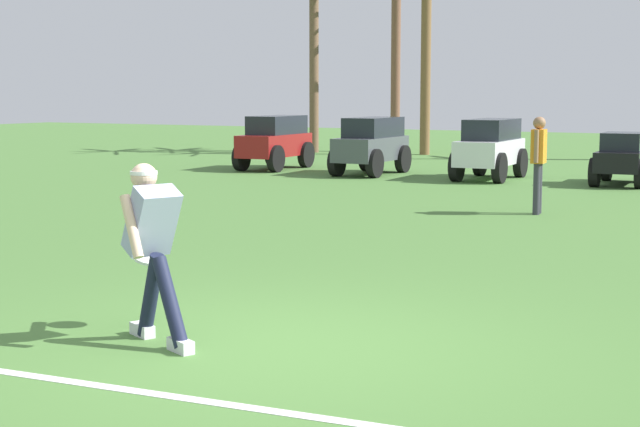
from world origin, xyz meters
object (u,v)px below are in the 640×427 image
at_px(parked_car_slot_d, 623,158).
at_px(frisbee_in_flight, 148,259).
at_px(parked_car_slot_c, 490,147).
at_px(parked_car_slot_b, 372,144).
at_px(palm_tree_right_of_centre, 426,34).
at_px(palm_tree_far_left, 315,37).
at_px(palm_tree_left_of_centre, 396,30).
at_px(parked_car_slot_a, 275,140).
at_px(frisbee_thrower, 153,242).
at_px(teammate_near_sideline, 538,156).

bearing_deg(parked_car_slot_d, frisbee_in_flight, -94.17).
bearing_deg(parked_car_slot_c, parked_car_slot_b, -179.11).
height_order(parked_car_slot_b, parked_car_slot_d, parked_car_slot_b).
height_order(parked_car_slot_c, palm_tree_right_of_centre, palm_tree_right_of_centre).
bearing_deg(palm_tree_right_of_centre, palm_tree_far_left, -170.09).
distance_m(frisbee_in_flight, palm_tree_left_of_centre, 24.33).
bearing_deg(parked_car_slot_b, palm_tree_left_of_centre, 109.88).
xyz_separation_m(palm_tree_far_left, palm_tree_left_of_centre, (2.11, 1.59, 0.27)).
bearing_deg(parked_car_slot_c, palm_tree_right_of_centre, 121.65).
xyz_separation_m(palm_tree_far_left, palm_tree_right_of_centre, (3.53, 0.62, 0.05)).
distance_m(parked_car_slot_a, palm_tree_far_left, 7.38).
bearing_deg(parked_car_slot_a, palm_tree_far_left, 109.71).
relative_size(parked_car_slot_b, parked_car_slot_c, 1.00).
xyz_separation_m(parked_car_slot_d, palm_tree_left_of_centre, (-8.76, 8.12, 3.34)).
bearing_deg(frisbee_thrower, parked_car_slot_c, 98.15).
xyz_separation_m(parked_car_slot_c, parked_car_slot_d, (2.88, 0.07, -0.16)).
bearing_deg(teammate_near_sideline, palm_tree_far_left, 130.86).
relative_size(frisbee_thrower, parked_car_slot_b, 0.58).
bearing_deg(parked_car_slot_c, palm_tree_far_left, 140.40).
distance_m(frisbee_thrower, palm_tree_right_of_centre, 23.39).
bearing_deg(palm_tree_far_left, palm_tree_right_of_centre, 9.91).
bearing_deg(palm_tree_far_left, frisbee_thrower, -64.89).
xyz_separation_m(parked_car_slot_d, palm_tree_far_left, (-10.87, 6.54, 3.07)).
xyz_separation_m(teammate_near_sideline, palm_tree_far_left, (-10.63, 12.28, 2.70)).
height_order(frisbee_thrower, parked_car_slot_d, frisbee_thrower).
bearing_deg(frisbee_thrower, parked_car_slot_b, 108.62).
distance_m(parked_car_slot_b, parked_car_slot_c, 2.90).
bearing_deg(parked_car_slot_c, parked_car_slot_d, 1.40).
bearing_deg(parked_car_slot_d, parked_car_slot_a, 178.98).
bearing_deg(frisbee_in_flight, parked_car_slot_d, 85.83).
bearing_deg(teammate_near_sideline, frisbee_in_flight, -95.30).
relative_size(palm_tree_left_of_centre, palm_tree_right_of_centre, 1.04).
xyz_separation_m(parked_car_slot_d, palm_tree_right_of_centre, (-7.33, 7.15, 3.12)).
bearing_deg(parked_car_slot_b, frisbee_thrower, -71.38).
relative_size(parked_car_slot_c, palm_tree_left_of_centre, 0.39).
height_order(parked_car_slot_a, palm_tree_far_left, palm_tree_far_left).
xyz_separation_m(parked_car_slot_c, palm_tree_left_of_centre, (-5.88, 8.19, 3.19)).
xyz_separation_m(frisbee_thrower, frisbee_in_flight, (-0.34, 0.38, -0.22)).
bearing_deg(palm_tree_right_of_centre, frisbee_thrower, -73.47).
bearing_deg(palm_tree_left_of_centre, frisbee_thrower, -70.93).
bearing_deg(frisbee_thrower, parked_car_slot_d, 87.24).
distance_m(parked_car_slot_c, palm_tree_right_of_centre, 8.99).
xyz_separation_m(parked_car_slot_a, parked_car_slot_d, (8.58, -0.15, -0.16)).
bearing_deg(parked_car_slot_c, frisbee_thrower, -81.85).
relative_size(frisbee_in_flight, palm_tree_left_of_centre, 0.04).
distance_m(parked_car_slot_c, parked_car_slot_d, 2.89).
distance_m(parked_car_slot_d, palm_tree_left_of_centre, 12.40).
height_order(frisbee_in_flight, parked_car_slot_b, parked_car_slot_b).
bearing_deg(parked_car_slot_d, parked_car_slot_b, -178.86).
relative_size(teammate_near_sideline, parked_car_slot_b, 0.65).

